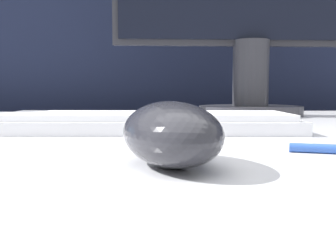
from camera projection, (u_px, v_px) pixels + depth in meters
name	position (u px, v px, depth m)	size (l,w,h in m)	color
partition_panel	(174.00, 155.00, 1.15)	(5.00, 0.03, 1.28)	black
computer_mouse_near	(171.00, 134.00, 0.27)	(0.09, 0.12, 0.05)	#232328
keyboard	(146.00, 122.00, 0.51)	(0.39, 0.16, 0.02)	silver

